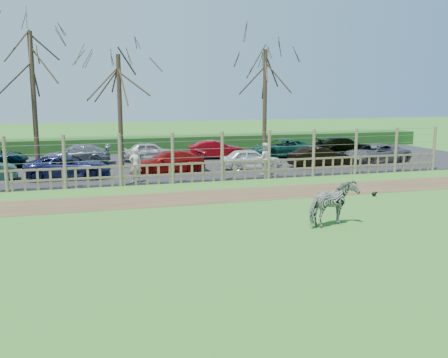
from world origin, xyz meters
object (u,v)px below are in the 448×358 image
object	(u,v)px
tree_mid	(119,84)
visitor_a	(135,165)
car_5	(319,157)
car_11	(216,150)
zebra	(333,204)
car_4	(251,159)
tree_left	(32,68)
car_3	(168,162)
car_9	(76,155)
car_10	(151,152)
car_12	(282,148)
car_2	(69,167)
crow	(374,194)
car_6	(375,154)
tree_right	(265,78)
visitor_b	(264,159)
car_13	(344,146)

from	to	relation	value
tree_mid	visitor_a	size ratio (longest dim) A/B	3.96
tree_mid	car_5	bearing A→B (deg)	-13.84
car_11	zebra	bearing A→B (deg)	-177.41
visitor_a	tree_mid	bearing A→B (deg)	-98.37
car_4	tree_mid	bearing A→B (deg)	74.32
tree_left	visitor_a	xyz separation A→B (m)	(4.77, -3.85, -4.71)
car_3	car_11	distance (m)	6.46
car_9	car_10	xyz separation A→B (m)	(4.60, 0.32, 0.00)
tree_left	car_5	xyz separation A→B (m)	(15.74, -1.77, -4.98)
zebra	car_10	world-z (taller)	zebra
car_3	car_12	bearing A→B (deg)	112.78
car_3	car_9	size ratio (longest dim) A/B	1.00
tree_mid	zebra	size ratio (longest dim) A/B	3.78
visitor_a	car_12	xyz separation A→B (m)	(10.62, 6.96, -0.26)
tree_mid	car_12	xyz separation A→B (m)	(10.89, 2.10, -4.23)
car_11	car_4	bearing A→B (deg)	-168.48
tree_mid	tree_left	bearing A→B (deg)	-167.47
tree_left	car_2	size ratio (longest dim) A/B	1.82
car_4	car_3	bearing A→B (deg)	91.90
visitor_a	car_4	bearing A→B (deg)	-173.56
visitor_a	crow	distance (m)	11.26
car_6	car_9	bearing A→B (deg)	-111.24
car_3	car_2	bearing A→B (deg)	-91.13
visitor_a	crow	size ratio (longest dim) A/B	7.09
car_9	visitor_a	bearing A→B (deg)	25.48
tree_mid	visitor_a	distance (m)	6.27
tree_mid	car_11	size ratio (longest dim) A/B	1.87
car_2	tree_right	bearing A→B (deg)	-71.58
tree_left	zebra	world-z (taller)	tree_left
visitor_b	car_12	bearing A→B (deg)	-114.12
zebra	car_13	distance (m)	19.71
tree_mid	visitor_b	world-z (taller)	tree_mid
zebra	car_11	world-z (taller)	zebra
tree_left	visitor_a	distance (m)	7.73
car_2	car_6	world-z (taller)	same
tree_right	car_4	bearing A→B (deg)	-122.39
visitor_a	car_9	distance (m)	7.74
tree_left	car_4	bearing A→B (deg)	-8.28
car_11	car_13	distance (m)	9.34
tree_left	visitor_b	distance (m)	13.01
tree_right	zebra	xyz separation A→B (m)	(-3.31, -15.21, -4.48)
zebra	car_4	distance (m)	12.11
car_10	tree_left	bearing A→B (deg)	120.58
car_3	car_11	world-z (taller)	same
visitor_b	car_6	world-z (taller)	visitor_b
zebra	car_6	xyz separation A→B (m)	(9.55, 12.32, -0.12)
car_3	car_5	xyz separation A→B (m)	(8.96, -0.37, 0.00)
visitor_a	car_9	bearing A→B (deg)	-80.12
visitor_a	car_10	bearing A→B (deg)	-114.83
tree_mid	car_6	size ratio (longest dim) A/B	1.58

